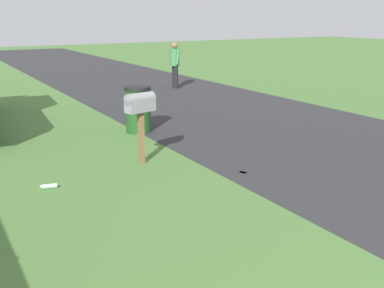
{
  "coord_description": "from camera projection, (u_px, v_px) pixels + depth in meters",
  "views": [
    {
      "loc": [
        0.06,
        2.64,
        2.48
      ],
      "look_at": [
        4.59,
        -0.04,
        0.98
      ],
      "focal_mm": 42.72,
      "sensor_mm": 36.0,
      "label": 1
    }
  ],
  "objects": [
    {
      "name": "road_asphalt",
      "position": [
        334.0,
        147.0,
        8.89
      ],
      "size": [
        60.0,
        5.67,
        0.01
      ],
      "primitive_type": "cube",
      "color": "#2D2D30",
      "rests_on": "ground"
    },
    {
      "name": "mailbox",
      "position": [
        140.0,
        107.0,
        7.65
      ],
      "size": [
        0.3,
        0.54,
        1.23
      ],
      "rotation": [
        0.0,
        0.0,
        0.2
      ],
      "color": "brown",
      "rests_on": "ground"
    },
    {
      "name": "trash_bin",
      "position": [
        138.0,
        109.0,
        9.91
      ],
      "size": [
        0.57,
        0.57,
        1.0
      ],
      "color": "#1E4C1E",
      "rests_on": "ground"
    },
    {
      "name": "pedestrian",
      "position": [
        175.0,
        62.0,
        15.76
      ],
      "size": [
        0.49,
        0.3,
        1.58
      ],
      "rotation": [
        0.0,
        0.0,
        1.61
      ],
      "color": "black",
      "rests_on": "ground"
    },
    {
      "name": "litter_wrapper_midfield_b",
      "position": [
        243.0,
        172.0,
        7.44
      ],
      "size": [
        0.14,
        0.13,
        0.01
      ],
      "primitive_type": "cube",
      "rotation": [
        0.0,
        0.0,
        3.61
      ],
      "color": "silver",
      "rests_on": "ground"
    },
    {
      "name": "litter_wrapper_by_mailbox",
      "position": [
        44.0,
        186.0,
        6.84
      ],
      "size": [
        0.11,
        0.14,
        0.01
      ],
      "primitive_type": "cube",
      "rotation": [
        0.0,
        0.0,
        1.35
      ],
      "color": "silver",
      "rests_on": "ground"
    },
    {
      "name": "litter_bottle_far_scatter",
      "position": [
        49.0,
        186.0,
        6.75
      ],
      "size": [
        0.12,
        0.23,
        0.07
      ],
      "primitive_type": "cylinder",
      "rotation": [
        0.0,
        1.57,
        1.33
      ],
      "color": "#B2D8BF",
      "rests_on": "ground"
    }
  ]
}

